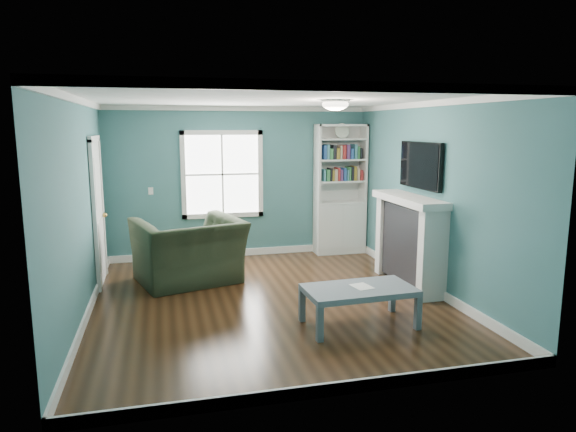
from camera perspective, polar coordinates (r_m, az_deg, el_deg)
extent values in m
plane|color=black|center=(6.83, -2.04, -9.41)|extent=(5.00, 5.00, 0.00)
plane|color=#376B6B|center=(8.96, -5.38, 3.72)|extent=(4.50, 0.00, 4.50)
plane|color=#376B6B|center=(4.14, 4.99, -3.48)|extent=(4.50, 0.00, 4.50)
plane|color=#376B6B|center=(6.45, -22.08, 0.64)|extent=(0.00, 5.00, 5.00)
plane|color=#376B6B|center=(7.31, 15.45, 2.02)|extent=(0.00, 5.00, 5.00)
plane|color=white|center=(6.45, -2.18, 12.95)|extent=(5.00, 5.00, 0.00)
cube|color=white|center=(9.16, -5.24, -4.03)|extent=(4.50, 0.03, 0.12)
cube|color=white|center=(4.60, 4.68, -18.65)|extent=(4.50, 0.03, 0.12)
cube|color=white|center=(6.74, -21.26, -9.81)|extent=(0.03, 5.00, 0.12)
cube|color=white|center=(7.56, 14.92, -7.33)|extent=(0.03, 5.00, 0.12)
cube|color=white|center=(8.89, -5.49, 11.81)|extent=(4.50, 0.04, 0.08)
cube|color=white|center=(4.06, 5.17, 14.17)|extent=(4.50, 0.04, 0.08)
cube|color=white|center=(6.38, -22.64, 11.89)|extent=(0.04, 5.00, 0.08)
cube|color=white|center=(7.24, 15.77, 11.94)|extent=(0.04, 5.00, 0.08)
cube|color=white|center=(8.90, -7.31, 4.61)|extent=(1.24, 0.01, 1.34)
cube|color=white|center=(8.83, -11.57, 4.45)|extent=(0.08, 0.06, 1.50)
cube|color=white|center=(8.98, -3.10, 4.73)|extent=(0.08, 0.06, 1.50)
cube|color=white|center=(8.97, -7.20, 0.09)|extent=(1.40, 0.06, 0.08)
cube|color=white|center=(8.85, -7.40, 9.19)|extent=(1.40, 0.06, 0.08)
cube|color=white|center=(8.88, -7.30, 4.60)|extent=(1.24, 0.03, 0.03)
cube|color=white|center=(8.88, -7.30, 4.60)|extent=(0.03, 0.03, 1.34)
cube|color=silver|center=(9.31, 5.73, -1.34)|extent=(0.90, 0.35, 0.90)
cube|color=silver|center=(9.03, 3.27, 5.71)|extent=(0.04, 0.35, 1.40)
cube|color=silver|center=(9.31, 8.36, 5.75)|extent=(0.04, 0.35, 1.40)
cube|color=silver|center=(9.32, 5.51, 5.81)|extent=(0.90, 0.02, 1.40)
cube|color=silver|center=(9.14, 5.93, 9.99)|extent=(0.90, 0.35, 0.04)
cube|color=silver|center=(9.23, 5.78, 1.52)|extent=(0.84, 0.33, 0.03)
cube|color=silver|center=(9.19, 5.82, 3.87)|extent=(0.84, 0.33, 0.03)
cube|color=silver|center=(9.16, 5.86, 6.23)|extent=(0.84, 0.33, 0.03)
cube|color=silver|center=(9.14, 5.90, 8.48)|extent=(0.84, 0.33, 0.03)
cube|color=teal|center=(9.16, 5.88, 4.63)|extent=(0.70, 0.25, 0.22)
cube|color=#33723F|center=(9.13, 5.92, 7.01)|extent=(0.70, 0.25, 0.22)
cylinder|color=beige|center=(9.09, 6.02, 9.39)|extent=(0.26, 0.06, 0.26)
cube|color=black|center=(7.53, 13.40, -3.09)|extent=(0.30, 1.20, 1.10)
cube|color=black|center=(7.56, 13.20, -4.58)|extent=(0.22, 0.65, 0.70)
cube|color=silver|center=(6.95, 15.77, -4.28)|extent=(0.36, 0.16, 1.20)
cube|color=silver|center=(8.10, 11.12, -2.09)|extent=(0.36, 0.16, 1.20)
cube|color=silver|center=(7.39, 13.32, 1.81)|extent=(0.44, 1.58, 0.10)
cube|color=black|center=(7.41, 14.51, 5.47)|extent=(0.06, 1.10, 0.65)
cube|color=silver|center=(7.86, -20.36, 0.26)|extent=(0.04, 0.80, 2.05)
cube|color=white|center=(7.42, -20.66, -0.30)|extent=(0.05, 0.08, 2.13)
cube|color=white|center=(8.30, -19.96, 0.77)|extent=(0.05, 0.08, 2.13)
cube|color=white|center=(7.76, -20.76, 8.04)|extent=(0.05, 0.98, 0.08)
sphere|color=#BF8C3F|center=(8.16, -19.69, 0.10)|extent=(0.07, 0.07, 0.07)
ellipsoid|color=white|center=(6.78, 5.28, 12.25)|extent=(0.34, 0.34, 0.15)
cylinder|color=white|center=(6.79, 5.29, 12.63)|extent=(0.38, 0.38, 0.03)
cube|color=white|center=(8.86, -15.00, 2.71)|extent=(0.08, 0.01, 0.12)
imported|color=#222C1B|center=(7.60, -10.99, -2.67)|extent=(1.64, 1.30, 1.25)
cube|color=#535C63|center=(5.56, 3.55, -11.91)|extent=(0.07, 0.07, 0.38)
cube|color=#535C63|center=(6.04, 14.24, -10.40)|extent=(0.07, 0.07, 0.38)
cube|color=#535C63|center=(6.10, 1.57, -9.89)|extent=(0.07, 0.07, 0.38)
cube|color=#535C63|center=(6.54, 11.50, -8.71)|extent=(0.07, 0.07, 0.38)
cube|color=slate|center=(5.96, 7.92, -8.17)|extent=(1.27, 0.73, 0.07)
cube|color=white|center=(5.98, 8.20, -7.75)|extent=(0.24, 0.29, 0.00)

